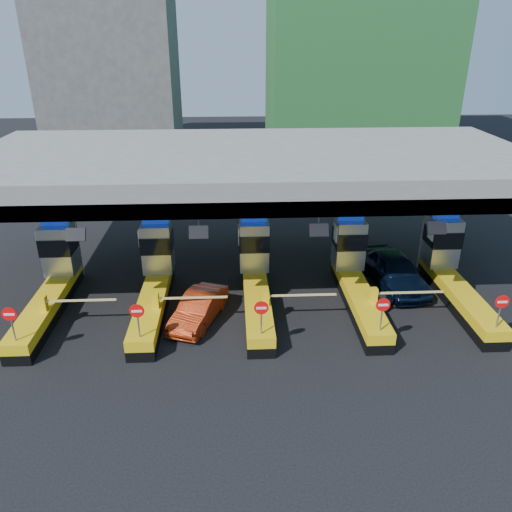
{
  "coord_description": "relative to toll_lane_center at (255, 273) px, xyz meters",
  "views": [
    {
      "loc": [
        -1.08,
        -22.12,
        12.47
      ],
      "look_at": [
        0.01,
        0.0,
        2.47
      ],
      "focal_mm": 35.0,
      "sensor_mm": 36.0,
      "label": 1
    }
  ],
  "objects": [
    {
      "name": "red_car",
      "position": [
        -2.75,
        -2.15,
        -0.71
      ],
      "size": [
        2.81,
        4.41,
        1.37
      ],
      "primitive_type": "imported",
      "rotation": [
        0.0,
        0.0,
        -0.36
      ],
      "color": "#94260B",
      "rests_on": "ground"
    },
    {
      "name": "van",
      "position": [
        7.44,
        0.91,
        -0.48
      ],
      "size": [
        2.82,
        5.58,
        1.82
      ],
      "primitive_type": "imported",
      "rotation": [
        0.0,
        0.0,
        0.13
      ],
      "color": "black",
      "rests_on": "ground"
    },
    {
      "name": "bg_building_scaffold",
      "position": [
        12.0,
        31.72,
        12.6
      ],
      "size": [
        18.0,
        12.0,
        28.0
      ],
      "primitive_type": "cube",
      "color": "#1E5926",
      "rests_on": "ground"
    },
    {
      "name": "toll_lane_center",
      "position": [
        0.0,
        0.0,
        0.0
      ],
      "size": [
        4.43,
        8.0,
        4.16
      ],
      "color": "black",
      "rests_on": "ground"
    },
    {
      "name": "toll_lane_right",
      "position": [
        5.0,
        0.0,
        0.0
      ],
      "size": [
        4.43,
        8.0,
        4.16
      ],
      "color": "black",
      "rests_on": "ground"
    },
    {
      "name": "toll_canopy",
      "position": [
        -0.0,
        2.59,
        4.74
      ],
      "size": [
        28.0,
        12.09,
        7.0
      ],
      "color": "slate",
      "rests_on": "ground"
    },
    {
      "name": "toll_lane_far_right",
      "position": [
        10.0,
        0.0,
        0.0
      ],
      "size": [
        4.43,
        8.0,
        4.16
      ],
      "color": "black",
      "rests_on": "ground"
    },
    {
      "name": "toll_lane_left",
      "position": [
        -5.0,
        0.0,
        0.0
      ],
      "size": [
        4.43,
        8.0,
        4.16
      ],
      "color": "black",
      "rests_on": "ground"
    },
    {
      "name": "toll_lane_far_left",
      "position": [
        -10.0,
        0.0,
        0.0
      ],
      "size": [
        4.43,
        8.0,
        4.16
      ],
      "color": "black",
      "rests_on": "ground"
    },
    {
      "name": "ground",
      "position": [
        -0.0,
        -0.28,
        -1.4
      ],
      "size": [
        120.0,
        120.0,
        0.0
      ],
      "primitive_type": "plane",
      "color": "black",
      "rests_on": "ground"
    },
    {
      "name": "bg_building_concrete",
      "position": [
        -14.0,
        35.72,
        7.6
      ],
      "size": [
        14.0,
        10.0,
        18.0
      ],
      "primitive_type": "cube",
      "color": "#4C4C49",
      "rests_on": "ground"
    }
  ]
}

